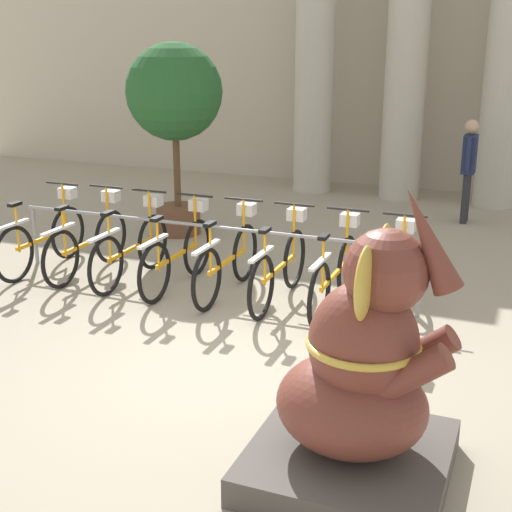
% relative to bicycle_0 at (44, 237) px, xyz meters
% --- Properties ---
extents(ground_plane, '(60.00, 60.00, 0.00)m').
position_rel_bicycle_0_xyz_m(ground_plane, '(3.36, -1.81, -0.41)').
color(ground_plane, '#9E937F').
extents(building_facade, '(20.00, 0.20, 6.00)m').
position_rel_bicycle_0_xyz_m(building_facade, '(3.36, 6.79, 2.59)').
color(building_facade, '#BCB29E').
rests_on(building_facade, ground_plane).
extents(column_left, '(0.90, 0.90, 5.16)m').
position_rel_bicycle_0_xyz_m(column_left, '(1.71, 5.79, 2.21)').
color(column_left, '#BCB7A8').
rests_on(column_left, ground_plane).
extents(column_middle, '(0.90, 0.90, 5.16)m').
position_rel_bicycle_0_xyz_m(column_middle, '(3.36, 5.79, 2.21)').
color(column_middle, '#BCB7A8').
rests_on(column_middle, ground_plane).
extents(column_right, '(0.90, 0.90, 5.16)m').
position_rel_bicycle_0_xyz_m(column_right, '(5.02, 5.79, 2.21)').
color(column_right, '#BCB7A8').
rests_on(column_right, ground_plane).
extents(bike_rack, '(5.03, 0.05, 0.77)m').
position_rel_bicycle_0_xyz_m(bike_rack, '(2.22, 0.14, 0.22)').
color(bike_rack, gray).
rests_on(bike_rack, ground_plane).
extents(bicycle_0, '(0.48, 1.76, 1.03)m').
position_rel_bicycle_0_xyz_m(bicycle_0, '(0.00, 0.00, 0.00)').
color(bicycle_0, black).
rests_on(bicycle_0, ground_plane).
extents(bicycle_1, '(0.48, 1.76, 1.03)m').
position_rel_bicycle_0_xyz_m(bicycle_1, '(0.63, 0.05, 0.00)').
color(bicycle_1, black).
rests_on(bicycle_1, ground_plane).
extents(bicycle_2, '(0.48, 1.76, 1.03)m').
position_rel_bicycle_0_xyz_m(bicycle_2, '(1.27, 0.04, 0.00)').
color(bicycle_2, black).
rests_on(bicycle_2, ground_plane).
extents(bicycle_3, '(0.48, 1.76, 1.03)m').
position_rel_bicycle_0_xyz_m(bicycle_3, '(1.90, 0.03, 0.00)').
color(bicycle_3, black).
rests_on(bicycle_3, ground_plane).
extents(bicycle_4, '(0.48, 1.76, 1.03)m').
position_rel_bicycle_0_xyz_m(bicycle_4, '(2.53, 0.04, 0.00)').
color(bicycle_4, black).
rests_on(bicycle_4, ground_plane).
extents(bicycle_5, '(0.48, 1.76, 1.03)m').
position_rel_bicycle_0_xyz_m(bicycle_5, '(3.17, 0.03, 0.00)').
color(bicycle_5, black).
rests_on(bicycle_5, ground_plane).
extents(bicycle_6, '(0.48, 1.76, 1.03)m').
position_rel_bicycle_0_xyz_m(bicycle_6, '(3.80, 0.02, 0.00)').
color(bicycle_6, black).
rests_on(bicycle_6, ground_plane).
extents(bicycle_7, '(0.48, 1.76, 1.03)m').
position_rel_bicycle_0_xyz_m(bicycle_7, '(4.43, 0.00, 0.00)').
color(bicycle_7, black).
rests_on(bicycle_7, ground_plane).
extents(elephant_statue, '(1.31, 1.31, 2.06)m').
position_rel_bicycle_0_xyz_m(elephant_statue, '(4.79, -2.89, 0.28)').
color(elephant_statue, '#4C4742').
rests_on(elephant_statue, ground_plane).
extents(person_pedestrian, '(0.21, 0.47, 1.62)m').
position_rel_bicycle_0_xyz_m(person_pedestrian, '(4.68, 4.39, 0.55)').
color(person_pedestrian, '#28282D').
rests_on(person_pedestrian, ground_plane).
extents(potted_tree, '(1.38, 1.38, 2.77)m').
position_rel_bicycle_0_xyz_m(potted_tree, '(0.79, 2.11, 1.54)').
color(potted_tree, brown).
rests_on(potted_tree, ground_plane).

